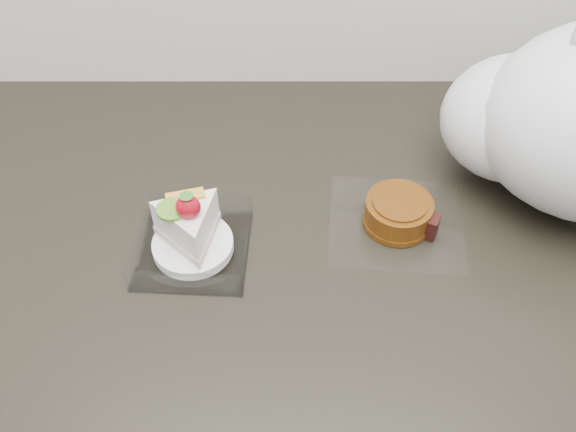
{
  "coord_description": "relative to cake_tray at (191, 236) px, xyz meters",
  "views": [
    {
      "loc": [
        -0.01,
        1.14,
        1.51
      ],
      "look_at": [
        -0.01,
        1.67,
        0.94
      ],
      "focal_mm": 40.0,
      "sensor_mm": 36.0,
      "label": 1
    }
  ],
  "objects": [
    {
      "name": "cake_tray",
      "position": [
        0.0,
        0.0,
        0.0
      ],
      "size": [
        0.14,
        0.14,
        0.11
      ],
      "rotation": [
        0.0,
        0.0,
        -0.05
      ],
      "color": "white",
      "rests_on": "counter"
    },
    {
      "name": "counter",
      "position": [
        0.13,
        0.04,
        -0.48
      ],
      "size": [
        2.04,
        0.64,
        0.9
      ],
      "color": "black",
      "rests_on": "ground"
    },
    {
      "name": "mooncake_wrap",
      "position": [
        0.26,
        0.05,
        -0.01
      ],
      "size": [
        0.18,
        0.17,
        0.04
      ],
      "rotation": [
        0.0,
        0.0,
        0.09
      ],
      "color": "white",
      "rests_on": "counter"
    }
  ]
}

